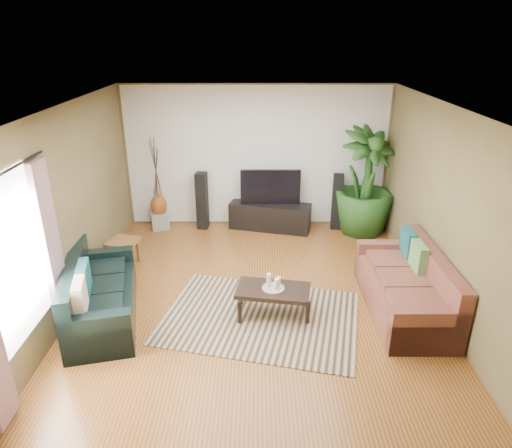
{
  "coord_description": "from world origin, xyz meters",
  "views": [
    {
      "loc": [
        0.01,
        -5.71,
        3.56
      ],
      "look_at": [
        0.0,
        0.2,
        1.05
      ],
      "focal_mm": 32.0,
      "sensor_mm": 36.0,
      "label": 1
    }
  ],
  "objects_px": {
    "potted_plant": "(365,182)",
    "pedestal": "(160,220)",
    "coffee_table": "(273,301)",
    "television": "(270,187)",
    "sofa_right": "(405,282)",
    "vase": "(159,205)",
    "tv_stand": "(270,216)",
    "sofa_left": "(101,290)",
    "speaker_left": "(202,201)",
    "speaker_right": "(337,202)",
    "side_table": "(124,253)"
  },
  "relations": [
    {
      "from": "potted_plant",
      "to": "pedestal",
      "type": "xyz_separation_m",
      "value": [
        -3.89,
        0.16,
        -0.83
      ]
    },
    {
      "from": "coffee_table",
      "to": "pedestal",
      "type": "height_order",
      "value": "coffee_table"
    },
    {
      "from": "coffee_table",
      "to": "pedestal",
      "type": "xyz_separation_m",
      "value": [
        -2.1,
        2.94,
        -0.03
      ]
    },
    {
      "from": "coffee_table",
      "to": "television",
      "type": "height_order",
      "value": "television"
    },
    {
      "from": "sofa_right",
      "to": "vase",
      "type": "distance_m",
      "value": 4.8
    },
    {
      "from": "potted_plant",
      "to": "tv_stand",
      "type": "bearing_deg",
      "value": 175.58
    },
    {
      "from": "television",
      "to": "pedestal",
      "type": "height_order",
      "value": "television"
    },
    {
      "from": "coffee_table",
      "to": "television",
      "type": "relative_size",
      "value": 0.86
    },
    {
      "from": "coffee_table",
      "to": "pedestal",
      "type": "distance_m",
      "value": 3.61
    },
    {
      "from": "coffee_table",
      "to": "vase",
      "type": "distance_m",
      "value": 3.62
    },
    {
      "from": "television",
      "to": "vase",
      "type": "height_order",
      "value": "television"
    },
    {
      "from": "coffee_table",
      "to": "television",
      "type": "bearing_deg",
      "value": 98.71
    },
    {
      "from": "television",
      "to": "tv_stand",
      "type": "bearing_deg",
      "value": -90.0
    },
    {
      "from": "tv_stand",
      "to": "television",
      "type": "bearing_deg",
      "value": 103.84
    },
    {
      "from": "sofa_right",
      "to": "sofa_left",
      "type": "bearing_deg",
      "value": -87.43
    },
    {
      "from": "speaker_left",
      "to": "vase",
      "type": "xyz_separation_m",
      "value": [
        -0.83,
        -0.03,
        -0.08
      ]
    },
    {
      "from": "sofa_left",
      "to": "coffee_table",
      "type": "xyz_separation_m",
      "value": [
        2.26,
        0.09,
        -0.23
      ]
    },
    {
      "from": "potted_plant",
      "to": "coffee_table",
      "type": "bearing_deg",
      "value": -122.68
    },
    {
      "from": "sofa_right",
      "to": "vase",
      "type": "bearing_deg",
      "value": -126.3
    },
    {
      "from": "sofa_right",
      "to": "television",
      "type": "height_order",
      "value": "television"
    },
    {
      "from": "vase",
      "to": "speaker_left",
      "type": "bearing_deg",
      "value": 1.85
    },
    {
      "from": "potted_plant",
      "to": "vase",
      "type": "xyz_separation_m",
      "value": [
        -3.89,
        0.16,
        -0.52
      ]
    },
    {
      "from": "coffee_table",
      "to": "speaker_left",
      "type": "xyz_separation_m",
      "value": [
        -1.27,
        2.96,
        0.36
      ]
    },
    {
      "from": "coffee_table",
      "to": "pedestal",
      "type": "relative_size",
      "value": 2.96
    },
    {
      "from": "speaker_right",
      "to": "potted_plant",
      "type": "relative_size",
      "value": 0.54
    },
    {
      "from": "sofa_right",
      "to": "tv_stand",
      "type": "bearing_deg",
      "value": -148.36
    },
    {
      "from": "coffee_table",
      "to": "tv_stand",
      "type": "xyz_separation_m",
      "value": [
        0.04,
        2.91,
        0.06
      ]
    },
    {
      "from": "speaker_right",
      "to": "pedestal",
      "type": "xyz_separation_m",
      "value": [
        -3.42,
        -0.03,
        -0.38
      ]
    },
    {
      "from": "tv_stand",
      "to": "vase",
      "type": "relative_size",
      "value": 3.68
    },
    {
      "from": "sofa_left",
      "to": "speaker_right",
      "type": "distance_m",
      "value": 4.71
    },
    {
      "from": "speaker_left",
      "to": "vase",
      "type": "relative_size",
      "value": 2.66
    },
    {
      "from": "sofa_right",
      "to": "potted_plant",
      "type": "bearing_deg",
      "value": 179.73
    },
    {
      "from": "speaker_left",
      "to": "pedestal",
      "type": "xyz_separation_m",
      "value": [
        -0.83,
        -0.03,
        -0.39
      ]
    },
    {
      "from": "speaker_left",
      "to": "pedestal",
      "type": "relative_size",
      "value": 3.4
    },
    {
      "from": "sofa_right",
      "to": "potted_plant",
      "type": "relative_size",
      "value": 1.01
    },
    {
      "from": "speaker_right",
      "to": "side_table",
      "type": "height_order",
      "value": "speaker_right"
    },
    {
      "from": "sofa_right",
      "to": "side_table",
      "type": "xyz_separation_m",
      "value": [
        -4.15,
        1.25,
        -0.19
      ]
    },
    {
      "from": "sofa_left",
      "to": "vase",
      "type": "relative_size",
      "value": 4.48
    },
    {
      "from": "sofa_right",
      "to": "television",
      "type": "xyz_separation_m",
      "value": [
        -1.75,
        2.82,
        0.42
      ]
    },
    {
      "from": "sofa_left",
      "to": "side_table",
      "type": "height_order",
      "value": "sofa_left"
    },
    {
      "from": "sofa_left",
      "to": "tv_stand",
      "type": "height_order",
      "value": "sofa_left"
    },
    {
      "from": "vase",
      "to": "speaker_right",
      "type": "bearing_deg",
      "value": 0.45
    },
    {
      "from": "pedestal",
      "to": "speaker_left",
      "type": "bearing_deg",
      "value": 1.85
    },
    {
      "from": "television",
      "to": "speaker_right",
      "type": "xyz_separation_m",
      "value": [
        1.28,
        0.03,
        -0.31
      ]
    },
    {
      "from": "coffee_table",
      "to": "speaker_left",
      "type": "relative_size",
      "value": 0.87
    },
    {
      "from": "pedestal",
      "to": "vase",
      "type": "distance_m",
      "value": 0.31
    },
    {
      "from": "sofa_right",
      "to": "speaker_left",
      "type": "height_order",
      "value": "speaker_left"
    },
    {
      "from": "pedestal",
      "to": "side_table",
      "type": "height_order",
      "value": "side_table"
    },
    {
      "from": "sofa_left",
      "to": "speaker_left",
      "type": "bearing_deg",
      "value": -31.38
    },
    {
      "from": "sofa_right",
      "to": "tv_stand",
      "type": "relative_size",
      "value": 1.31
    }
  ]
}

